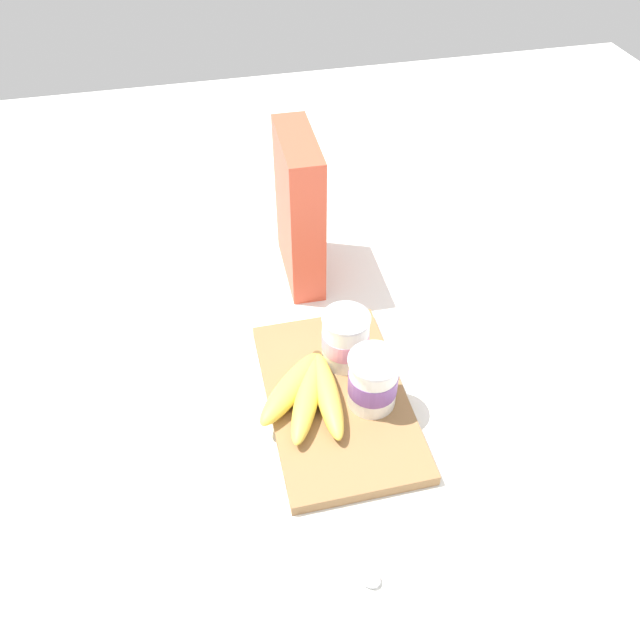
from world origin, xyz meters
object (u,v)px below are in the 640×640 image
yogurt_cup_back (373,381)px  banana_bunch (308,393)px  yogurt_cup_front (345,339)px  cereal_box (299,210)px  cutting_board (337,399)px  spoon (350,562)px

yogurt_cup_back → banana_bunch: 0.10m
yogurt_cup_front → banana_bunch: bearing=-47.4°
cereal_box → yogurt_cup_back: size_ratio=2.97×
cutting_board → spoon: (0.25, -0.04, -0.00)m
yogurt_cup_back → banana_bunch: size_ratio=0.52×
yogurt_cup_front → yogurt_cup_back: 0.09m
yogurt_cup_front → banana_bunch: 0.10m
cereal_box → yogurt_cup_front: 0.26m
banana_bunch → yogurt_cup_back: bearing=76.1°
cutting_board → yogurt_cup_front: (-0.07, 0.03, 0.06)m
cereal_box → yogurt_cup_back: 0.35m
banana_bunch → spoon: 0.25m
cutting_board → yogurt_cup_front: bearing=156.0°
spoon → cereal_box: bearing=174.4°
cereal_box → yogurt_cup_front: cereal_box is taller
cereal_box → yogurt_cup_front: bearing=-174.5°
cutting_board → banana_bunch: (0.00, -0.04, 0.03)m
cutting_board → banana_bunch: size_ratio=1.90×
cereal_box → yogurt_cup_front: (0.25, 0.02, -0.07)m
cutting_board → cereal_box: cereal_box is taller
yogurt_cup_front → banana_bunch: yogurt_cup_front is taller
cutting_board → cereal_box: 0.34m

